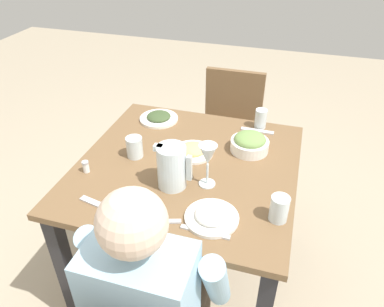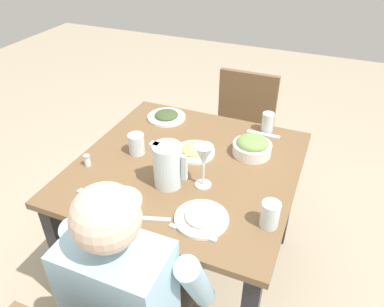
% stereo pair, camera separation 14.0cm
% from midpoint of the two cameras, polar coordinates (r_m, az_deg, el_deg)
% --- Properties ---
extents(ground_plane, '(8.00, 8.00, 0.00)m').
position_cam_midpoint_polar(ground_plane, '(2.20, -2.52, -17.80)').
color(ground_plane, tan).
extents(dining_table, '(0.98, 0.98, 0.75)m').
position_cam_midpoint_polar(dining_table, '(1.74, -3.04, -4.80)').
color(dining_table, brown).
rests_on(dining_table, ground_plane).
extents(chair_far, '(0.40, 0.40, 0.86)m').
position_cam_midpoint_polar(chair_far, '(2.45, 4.20, 3.65)').
color(chair_far, brown).
rests_on(chair_far, ground_plane).
extents(diner_near, '(0.48, 0.53, 1.16)m').
position_cam_midpoint_polar(diner_near, '(1.35, -8.96, -21.08)').
color(diner_near, '#9EC6E0').
rests_on(diner_near, ground_plane).
extents(water_pitcher, '(0.16, 0.12, 0.19)m').
position_cam_midpoint_polar(water_pitcher, '(1.50, -5.81, -2.11)').
color(water_pitcher, silver).
rests_on(water_pitcher, dining_table).
extents(salad_bowl, '(0.18, 0.18, 0.09)m').
position_cam_midpoint_polar(salad_bowl, '(1.75, 6.70, 1.58)').
color(salad_bowl, white).
rests_on(salad_bowl, dining_table).
extents(plate_yoghurt, '(0.20, 0.20, 0.05)m').
position_cam_midpoint_polar(plate_yoghurt, '(1.39, 0.17, -9.76)').
color(plate_yoghurt, white).
rests_on(plate_yoghurt, dining_table).
extents(plate_dolmas, '(0.21, 0.21, 0.04)m').
position_cam_midpoint_polar(plate_dolmas, '(2.02, -7.15, 5.51)').
color(plate_dolmas, white).
rests_on(plate_dolmas, dining_table).
extents(plate_fries, '(0.19, 0.19, 0.04)m').
position_cam_midpoint_polar(plate_fries, '(1.73, -2.17, 0.42)').
color(plate_fries, white).
rests_on(plate_fries, dining_table).
extents(plate_beans, '(0.18, 0.18, 0.05)m').
position_cam_midpoint_polar(plate_beans, '(1.47, -12.94, -7.72)').
color(plate_beans, white).
rests_on(plate_beans, dining_table).
extents(water_glass_center, '(0.06, 0.06, 0.10)m').
position_cam_midpoint_polar(water_glass_center, '(1.94, 8.59, 5.32)').
color(water_glass_center, silver).
rests_on(water_glass_center, dining_table).
extents(water_glass_near_left, '(0.07, 0.07, 0.10)m').
position_cam_midpoint_polar(water_glass_near_left, '(1.39, 10.56, -8.49)').
color(water_glass_near_left, silver).
rests_on(water_glass_near_left, dining_table).
extents(water_glass_by_pitcher, '(0.08, 0.08, 0.10)m').
position_cam_midpoint_polar(water_glass_by_pitcher, '(1.73, -11.20, 0.91)').
color(water_glass_by_pitcher, silver).
rests_on(water_glass_by_pitcher, dining_table).
extents(wine_glass, '(0.08, 0.08, 0.20)m').
position_cam_midpoint_polar(wine_glass, '(1.47, -0.24, -0.58)').
color(wine_glass, silver).
rests_on(wine_glass, dining_table).
extents(salt_shaker, '(0.03, 0.03, 0.05)m').
position_cam_midpoint_polar(salt_shaker, '(1.69, -18.43, -2.00)').
color(salt_shaker, white).
rests_on(salt_shaker, dining_table).
extents(fork_near, '(0.17, 0.03, 0.01)m').
position_cam_midpoint_polar(fork_near, '(1.93, 8.05, 3.44)').
color(fork_near, silver).
rests_on(fork_near, dining_table).
extents(knife_near, '(0.19, 0.02, 0.01)m').
position_cam_midpoint_polar(knife_near, '(1.35, -0.97, -12.18)').
color(knife_near, silver).
rests_on(knife_near, dining_table).
extents(fork_far, '(0.17, 0.06, 0.01)m').
position_cam_midpoint_polar(fork_far, '(1.52, -16.95, -7.65)').
color(fork_far, silver).
rests_on(fork_far, dining_table).
extents(knife_far, '(0.18, 0.07, 0.01)m').
position_cam_midpoint_polar(knife_far, '(1.40, -8.30, -10.53)').
color(knife_far, silver).
rests_on(knife_far, dining_table).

